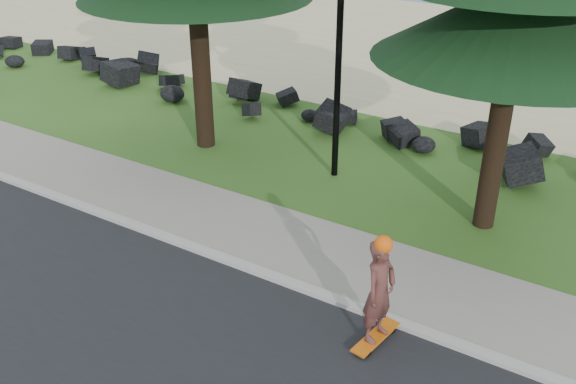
% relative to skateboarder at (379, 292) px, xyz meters
% --- Properties ---
extents(ground, '(160.00, 160.00, 0.00)m').
position_rel_skateboarder_xyz_m(ground, '(-3.18, 1.42, -0.92)').
color(ground, '#33571B').
rests_on(ground, ground).
extents(kerb, '(160.00, 0.20, 0.10)m').
position_rel_skateboarder_xyz_m(kerb, '(-3.18, 0.52, -0.87)').
color(kerb, '#ACA59B').
rests_on(kerb, ground).
extents(sidewalk, '(160.00, 2.00, 0.08)m').
position_rel_skateboarder_xyz_m(sidewalk, '(-3.18, 1.62, -0.88)').
color(sidewalk, gray).
rests_on(sidewalk, ground).
extents(beach_sand, '(160.00, 15.00, 0.01)m').
position_rel_skateboarder_xyz_m(beach_sand, '(-3.18, 15.92, -0.91)').
color(beach_sand, beige).
rests_on(beach_sand, ground).
extents(seawall_boulders, '(60.00, 2.40, 1.10)m').
position_rel_skateboarder_xyz_m(seawall_boulders, '(-3.18, 7.02, -0.92)').
color(seawall_boulders, black).
rests_on(seawall_boulders, ground).
extents(skateboarder, '(0.47, 1.00, 1.82)m').
position_rel_skateboarder_xyz_m(skateboarder, '(0.00, 0.00, 0.00)').
color(skateboarder, '#D55B0C').
rests_on(skateboarder, ground).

